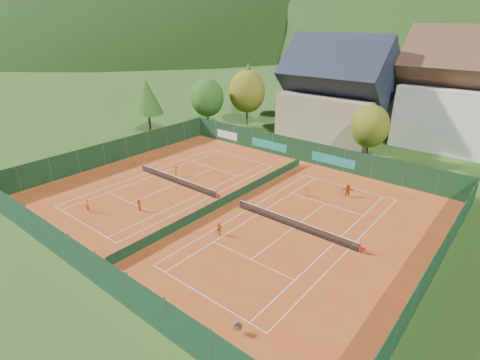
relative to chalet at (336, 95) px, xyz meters
The scene contains 30 objects.
ground 30.87m from the chalet, 84.29° to the right, with size 600.00×600.00×0.00m, color #2A4D18.
clay_pad 30.87m from the chalet, 84.29° to the right, with size 40.00×32.00×0.01m, color #AF4419.
court_markings_left 31.12m from the chalet, 99.46° to the right, with size 11.03×23.83×0.00m.
court_markings_right 32.63m from the chalet, 69.86° to the right, with size 11.03×23.83×0.00m.
tennis_net_left 31.00m from the chalet, 99.17° to the right, with size 13.30×0.10×1.02m.
tennis_net_right 32.59m from the chalet, 69.60° to the right, with size 13.30×0.10×1.02m.
court_divider 30.77m from the chalet, 84.29° to the right, with size 0.03×28.80×1.00m.
fence_north 15.14m from the chalet, 79.70° to the right, with size 40.00×0.10×3.00m.
fence_south 46.38m from the chalet, 86.27° to the right, with size 40.00×0.04×3.00m.
fence_west 34.86m from the chalet, 119.54° to the right, with size 0.04×32.00×3.00m.
fence_east 38.11m from the chalet, 52.48° to the right, with size 0.09×32.00×3.00m.
chalet is the anchor object (origin of this frame).
hotel_block_a 19.94m from the chalet, 17.53° to the left, with size 21.60×11.00×17.25m.
tree_west_front 21.51m from the chalet, 152.24° to the right, with size 5.72×5.72×8.69m.
tree_west_mid 15.53m from the chalet, 165.07° to the right, with size 6.44×6.44×9.78m.
tree_west_back 21.38m from the chalet, 169.22° to the left, with size 5.60×5.60×10.00m.
tree_center 12.19m from the chalet, 41.63° to the right, with size 5.01×5.01×7.60m.
tree_west_side 30.81m from the chalet, 144.25° to the right, with size 5.04×5.04×9.00m.
ball_hopper 45.97m from the chalet, 70.64° to the right, with size 0.34×0.34×0.80m.
loose_ball_0 39.49m from the chalet, 101.76° to the right, with size 0.07×0.07×0.07m, color #CCD833.
loose_ball_1 41.00m from the chalet, 74.26° to the right, with size 0.07×0.07×0.07m, color #CCD833.
loose_ball_2 29.77m from the chalet, 77.76° to the right, with size 0.07×0.07×0.07m, color #CCD833.
loose_ball_3 24.87m from the chalet, 86.61° to the right, with size 0.07×0.07×0.07m, color #CCD833.
loose_ball_4 38.01m from the chalet, 71.28° to the right, with size 0.07×0.07×0.07m, color #CCD833.
player_left_near 41.28m from the chalet, 99.42° to the right, with size 0.51×0.34×1.40m, color orange.
player_left_mid 37.61m from the chalet, 94.23° to the right, with size 0.65×0.50×1.33m, color orange.
player_left_far 29.82m from the chalet, 103.37° to the right, with size 0.91×0.52×1.41m, color #D14A12.
player_right_near 36.36m from the chalet, 79.55° to the right, with size 0.76×0.32×1.30m, color #D86013.
player_right_far_a 25.47m from the chalet, 69.84° to the right, with size 0.57×0.37×1.17m, color orange.
player_right_far_b 24.47m from the chalet, 59.68° to the right, with size 1.34×0.43×1.45m, color #D94B13.
Camera 1 is at (23.21, -26.42, 17.82)m, focal length 28.00 mm.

